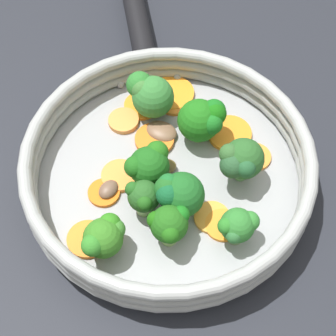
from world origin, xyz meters
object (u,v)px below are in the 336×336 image
Objects in this scene: carrot_slice_4 at (174,104)px; mushroom_piece_2 at (170,166)px; broccoli_floret_1 at (169,225)px; mushroom_piece_1 at (108,189)px; carrot_slice_1 at (124,121)px; carrot_slice_6 at (87,239)px; broccoli_floret_5 at (179,193)px; skillet at (168,180)px; carrot_slice_11 at (255,157)px; carrot_slice_7 at (230,134)px; carrot_slice_5 at (120,176)px; carrot_slice_2 at (153,140)px; carrot_slice_12 at (107,234)px; carrot_slice_0 at (212,217)px; carrot_slice_10 at (172,93)px; mushroom_piece_0 at (205,110)px; carrot_slice_3 at (223,225)px; broccoli_floret_6 at (143,197)px; mushroom_piece_3 at (162,131)px; broccoli_floret_0 at (149,93)px; broccoli_floret_2 at (241,160)px; broccoli_floret_8 at (149,165)px; broccoli_floret_3 at (104,237)px; broccoli_floret_4 at (238,226)px; carrot_slice_8 at (146,105)px; broccoli_floret_7 at (203,119)px; carrot_slice_9 at (104,194)px.

mushroom_piece_2 is (0.03, 0.08, 0.00)m from carrot_slice_4.
mushroom_piece_1 is at bearing -59.43° from broccoli_floret_1.
carrot_slice_6 is (0.07, 0.12, -0.00)m from carrot_slice_1.
mushroom_piece_1 is at bearing -34.88° from broccoli_floret_5.
carrot_slice_11 reaches higher than skillet.
carrot_slice_7 is (-0.04, 0.06, 0.00)m from carrot_slice_4.
broccoli_floret_5 is (0.00, 0.04, 0.04)m from skillet.
carrot_slice_5 is (0.08, 0.07, 0.00)m from carrot_slice_4.
carrot_slice_2 is 0.12m from carrot_slice_12.
carrot_slice_1 is at bearing -68.60° from mushroom_piece_2.
carrot_slice_0 is 0.72× the size of carrot_slice_10.
mushroom_piece_0 reaches higher than skillet.
carrot_slice_6 is at bearing -17.51° from broccoli_floret_1.
mushroom_piece_0 reaches higher than carrot_slice_3.
mushroom_piece_2 is at bearing -146.63° from carrot_slice_12.
mushroom_piece_2 is at bearing -135.73° from broccoli_floret_6.
carrot_slice_11 is at bearing 117.00° from carrot_slice_10.
mushroom_piece_2 reaches higher than mushroom_piece_0.
carrot_slice_0 and carrot_slice_3 have the same top height.
mushroom_piece_3 is at bearing 140.66° from carrot_slice_1.
broccoli_floret_0 is at bearing -126.49° from carrot_slice_5.
mushroom_piece_0 is at bearing -141.52° from carrot_slice_12.
mushroom_piece_3 reaches higher than carrot_slice_12.
carrot_slice_1 and carrot_slice_10 have the same top height.
mushroom_piece_1 reaches higher than skillet.
broccoli_floret_2 reaches higher than broccoli_floret_0.
skillet is 0.04m from broccoli_floret_8.
broccoli_floret_2 reaches higher than broccoli_floret_6.
carrot_slice_7 is at bearing -68.26° from carrot_slice_11.
carrot_slice_10 is 0.93× the size of broccoli_floret_5.
carrot_slice_7 is 0.06m from broccoli_floret_2.
broccoli_floret_3 is at bearing 66.09° from carrot_slice_5.
carrot_slice_10 is at bearing -54.94° from mushroom_piece_0.
carrot_slice_4 is (-0.00, -0.15, 0.00)m from carrot_slice_3.
skillet is at bearing -138.59° from broccoli_floret_6.
carrot_slice_12 is 0.55× the size of broccoli_floret_2.
carrot_slice_2 is 0.99× the size of broccoli_floret_4.
carrot_slice_4 is at bearing 162.87° from carrot_slice_8.
broccoli_floret_0 reaches higher than carrot_slice_7.
carrot_slice_0 is 0.05m from broccoli_floret_1.
broccoli_floret_6 is (-0.01, 0.04, 0.02)m from carrot_slice_5.
carrot_slice_2 is 0.80× the size of broccoli_floret_7.
carrot_slice_1 is at bearing -117.41° from carrot_slice_9.
carrot_slice_2 is 0.05m from broccoli_floret_8.
broccoli_floret_7 is 0.12m from mushroom_piece_1.
carrot_slice_5 and carrot_slice_6 have the same top height.
carrot_slice_3 is 0.11m from carrot_slice_5.
broccoli_floret_3 reaches higher than broccoli_floret_4.
broccoli_floret_1 is 0.07m from broccoli_floret_8.
carrot_slice_3 is 0.66× the size of broccoli_floret_5.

